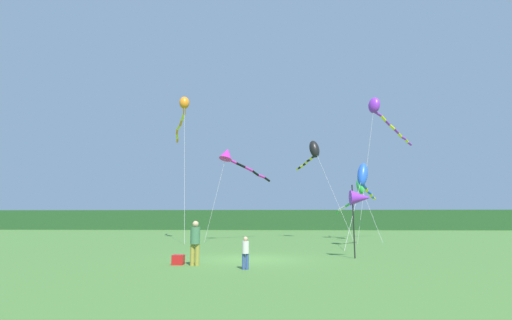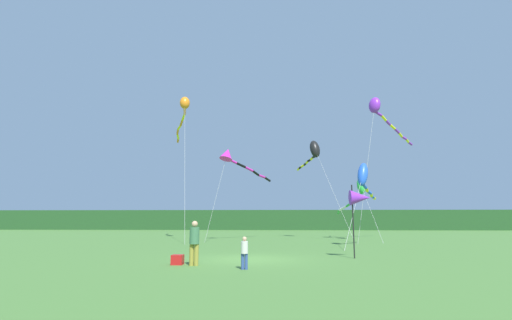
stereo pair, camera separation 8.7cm
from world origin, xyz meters
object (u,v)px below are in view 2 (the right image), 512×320
kite_green (358,191)px  kite_orange (184,110)px  banner_flag_pole (360,198)px  kite_purple (380,111)px  kite_magenta (232,157)px  person_child (244,251)px  cooler_box (178,260)px  person_adult (194,240)px  kite_black (314,150)px  kite_blue (364,178)px

kite_green → kite_orange: bearing=-176.5°
banner_flag_pole → kite_purple: bearing=69.5°
kite_orange → kite_magenta: kite_orange is taller
person_child → cooler_box: size_ratio=2.61×
person_adult → kite_black: (6.72, 20.08, 7.10)m
kite_blue → person_child: bearing=-121.7°
person_child → kite_purple: kite_purple is taller
cooler_box → banner_flag_pole: (7.61, 2.70, 2.48)m
cooler_box → kite_green: size_ratio=0.04×
kite_purple → kite_magenta: kite_purple is taller
kite_orange → cooler_box: bearing=-75.9°
person_child → kite_magenta: size_ratio=0.15×
cooler_box → kite_green: bearing=59.0°
kite_orange → kite_magenta: size_ratio=1.62×
kite_black → kite_green: size_ratio=0.89×
banner_flag_pole → kite_orange: bearing=129.5°
person_adult → banner_flag_pole: size_ratio=0.51×
kite_blue → kite_green: bearing=80.6°
kite_black → kite_blue: size_ratio=1.58×
cooler_box → kite_black: bearing=69.5°
cooler_box → kite_black: 22.55m
cooler_box → kite_purple: (12.31, 15.28, 10.19)m
person_child → kite_purple: bearing=59.7°
person_adult → kite_blue: bearing=48.9°
person_adult → cooler_box: size_ratio=3.86×
banner_flag_pole → kite_orange: 20.65m
kite_black → kite_magenta: kite_black is taller
banner_flag_pole → person_child: bearing=-141.4°
banner_flag_pole → kite_blue: kite_blue is taller
cooler_box → kite_blue: 14.32m
kite_purple → kite_orange: bearing=173.5°
person_adult → kite_purple: 21.60m
person_child → banner_flag_pole: (4.93, 3.94, 2.04)m
person_adult → kite_orange: size_ratio=0.13×
kite_black → kite_green: kite_black is taller
person_child → kite_black: 22.80m
cooler_box → kite_blue: bearing=46.0°
cooler_box → kite_black: (7.41, 19.80, 7.84)m
banner_flag_pole → kite_blue: 7.58m
banner_flag_pole → kite_magenta: (-7.43, 13.28, 4.15)m
kite_purple → kite_blue: bearing=-117.2°
person_adult → kite_green: kite_green is taller
person_adult → cooler_box: person_adult is taller
person_adult → person_child: size_ratio=1.48×
kite_blue → kite_green: size_ratio=0.57×
kite_purple → kite_orange: 16.77m
person_child → banner_flag_pole: size_ratio=0.34×
cooler_box → kite_purple: bearing=51.1°
person_adult → cooler_box: bearing=157.7°
banner_flag_pole → kite_green: kite_green is taller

